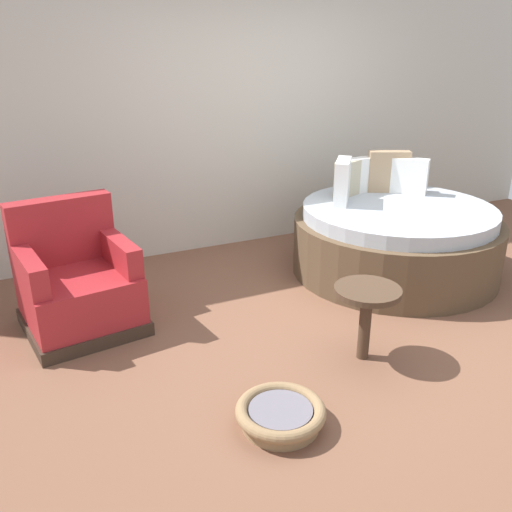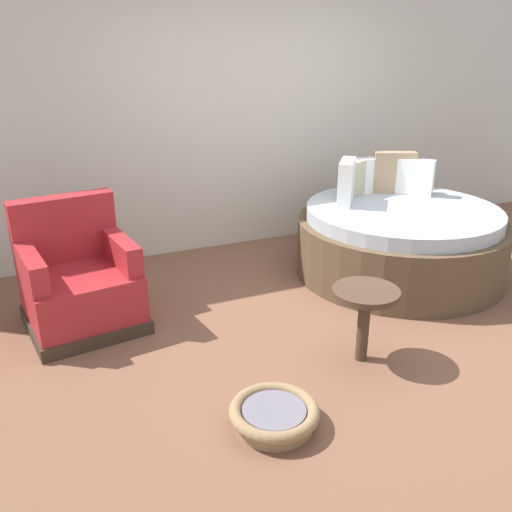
{
  "view_description": "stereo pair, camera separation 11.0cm",
  "coord_description": "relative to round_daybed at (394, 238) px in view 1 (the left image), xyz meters",
  "views": [
    {
      "loc": [
        -2.23,
        -3.05,
        2.01
      ],
      "look_at": [
        -0.66,
        0.28,
        0.55
      ],
      "focal_mm": 37.9,
      "sensor_mm": 36.0,
      "label": 1
    },
    {
      "loc": [
        -2.13,
        -3.09,
        2.01
      ],
      "look_at": [
        -0.66,
        0.28,
        0.55
      ],
      "focal_mm": 37.9,
      "sensor_mm": 36.0,
      "label": 2
    }
  ],
  "objects": [
    {
      "name": "pet_basket",
      "position": [
        -1.98,
        -1.52,
        -0.26
      ],
      "size": [
        0.51,
        0.51,
        0.13
      ],
      "color": "#8E704C",
      "rests_on": "ground_plane"
    },
    {
      "name": "back_wall",
      "position": [
        -0.93,
        1.4,
        1.03
      ],
      "size": [
        8.0,
        0.12,
        2.72
      ],
      "primitive_type": "cube",
      "color": "beige",
      "rests_on": "ground_plane"
    },
    {
      "name": "side_table",
      "position": [
        -1.15,
        -1.13,
        0.1
      ],
      "size": [
        0.44,
        0.44,
        0.52
      ],
      "color": "#473323",
      "rests_on": "ground_plane"
    },
    {
      "name": "round_daybed",
      "position": [
        0.0,
        0.0,
        0.0
      ],
      "size": [
        1.88,
        1.88,
        1.03
      ],
      "color": "brown",
      "rests_on": "ground_plane"
    },
    {
      "name": "ground_plane",
      "position": [
        -0.93,
        -0.65,
        -0.34
      ],
      "size": [
        8.0,
        8.0,
        0.02
      ],
      "primitive_type": "cube",
      "color": "brown"
    },
    {
      "name": "red_armchair",
      "position": [
        -2.81,
        0.16,
        0.0
      ],
      "size": [
        0.9,
        0.9,
        0.94
      ],
      "color": "#38281E",
      "rests_on": "ground_plane"
    }
  ]
}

